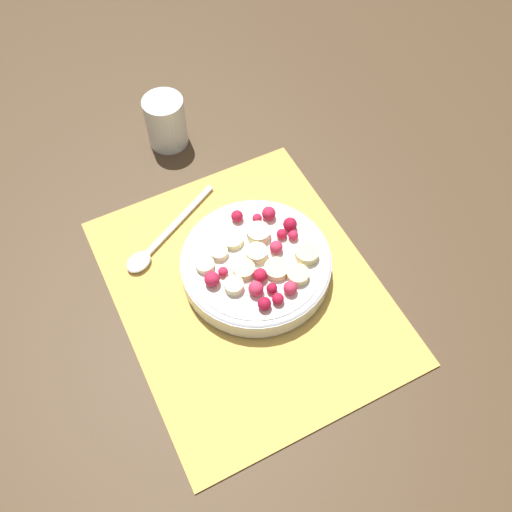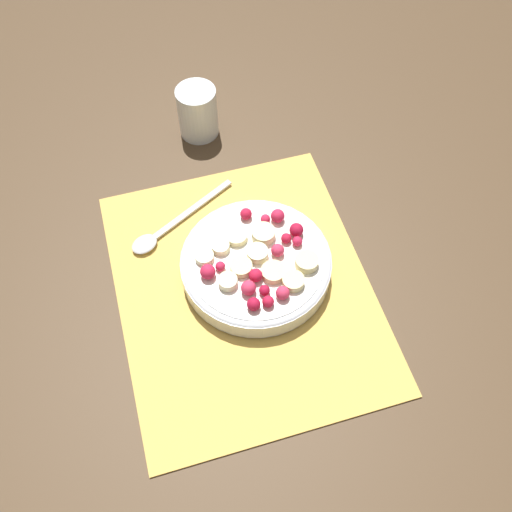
{
  "view_description": "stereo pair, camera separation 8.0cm",
  "coord_description": "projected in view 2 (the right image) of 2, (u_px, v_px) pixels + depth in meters",
  "views": [
    {
      "loc": [
        -0.37,
        0.17,
        0.72
      ],
      "look_at": [
        0.02,
        -0.02,
        0.05
      ],
      "focal_mm": 40.0,
      "sensor_mm": 36.0,
      "label": 1
    },
    {
      "loc": [
        -0.4,
        0.1,
        0.72
      ],
      "look_at": [
        0.02,
        -0.02,
        0.05
      ],
      "focal_mm": 40.0,
      "sensor_mm": 36.0,
      "label": 2
    }
  ],
  "objects": [
    {
      "name": "ground_plane",
      "position": [
        244.0,
        289.0,
        0.83
      ],
      "size": [
        3.0,
        3.0,
        0.0
      ],
      "primitive_type": "plane",
      "color": "#4C3823"
    },
    {
      "name": "placemat",
      "position": [
        244.0,
        288.0,
        0.82
      ],
      "size": [
        0.44,
        0.36,
        0.01
      ],
      "color": "#E0B251",
      "rests_on": "ground_plane"
    },
    {
      "name": "fruit_bowl",
      "position": [
        256.0,
        263.0,
        0.82
      ],
      "size": [
        0.22,
        0.22,
        0.05
      ],
      "color": "silver",
      "rests_on": "placemat"
    },
    {
      "name": "spoon",
      "position": [
        162.0,
        231.0,
        0.87
      ],
      "size": [
        0.11,
        0.18,
        0.01
      ],
      "rotation": [
        0.0,
        0.0,
        2.07
      ],
      "color": "silver",
      "rests_on": "placemat"
    },
    {
      "name": "drinking_glass",
      "position": [
        198.0,
        112.0,
        0.96
      ],
      "size": [
        0.07,
        0.07,
        0.09
      ],
      "color": "white",
      "rests_on": "ground_plane"
    }
  ]
}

